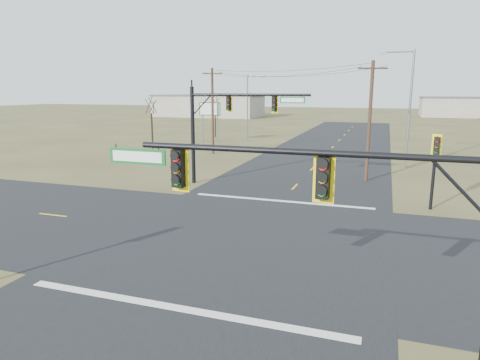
# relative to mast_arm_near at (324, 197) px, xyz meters

# --- Properties ---
(ground) EXTENTS (320.00, 320.00, 0.00)m
(ground) POSITION_rel_mast_arm_near_xyz_m (-4.90, 8.85, -4.64)
(ground) COLOR brown
(ground) RESTS_ON ground
(road_ew) EXTENTS (160.00, 14.00, 0.02)m
(road_ew) POSITION_rel_mast_arm_near_xyz_m (-4.90, 8.85, -4.63)
(road_ew) COLOR black
(road_ew) RESTS_ON ground
(road_ns) EXTENTS (14.00, 160.00, 0.02)m
(road_ns) POSITION_rel_mast_arm_near_xyz_m (-4.90, 8.85, -4.63)
(road_ns) COLOR black
(road_ns) RESTS_ON ground
(stop_bar_near) EXTENTS (12.00, 0.40, 0.01)m
(stop_bar_near) POSITION_rel_mast_arm_near_xyz_m (-4.90, 1.35, -4.61)
(stop_bar_near) COLOR silver
(stop_bar_near) RESTS_ON road_ns
(stop_bar_far) EXTENTS (12.00, 0.40, 0.01)m
(stop_bar_far) POSITION_rel_mast_arm_near_xyz_m (-4.90, 16.35, -4.61)
(stop_bar_far) COLOR silver
(stop_bar_far) RESTS_ON road_ns
(mast_arm_near) EXTENTS (10.33, 0.46, 6.35)m
(mast_arm_near) POSITION_rel_mast_arm_near_xyz_m (0.00, 0.00, 0.00)
(mast_arm_near) COLOR black
(mast_arm_near) RESTS_ON ground
(mast_arm_far) EXTENTS (9.25, 0.57, 7.49)m
(mast_arm_far) POSITION_rel_mast_arm_near_xyz_m (-9.94, 19.77, 0.75)
(mast_arm_far) COLOR black
(mast_arm_far) RESTS_ON ground
(pedestal_signal_ne) EXTENTS (0.63, 0.55, 4.70)m
(pedestal_signal_ne) POSITION_rel_mast_arm_near_xyz_m (4.32, 17.34, -1.26)
(pedestal_signal_ne) COLOR black
(pedestal_signal_ne) RESTS_ON ground
(utility_pole_near) EXTENTS (2.21, 0.93, 9.47)m
(utility_pole_near) POSITION_rel_mast_arm_near_xyz_m (0.12, 24.88, 0.28)
(utility_pole_near) COLOR #452C1D
(utility_pole_near) RESTS_ON ground
(utility_pole_far) EXTENTS (2.35, 0.28, 9.61)m
(utility_pole_far) POSITION_rel_mast_arm_near_xyz_m (-17.35, 34.83, 0.34)
(utility_pole_far) COLOR #452C1D
(utility_pole_far) RESTS_ON ground
(highway_sign) EXTENTS (2.93, 0.63, 5.57)m
(highway_sign) POSITION_rel_mast_arm_near_xyz_m (-21.80, 44.66, -0.67)
(highway_sign) COLOR slate
(highway_sign) RESTS_ON ground
(streetlight_a) EXTENTS (3.01, 0.30, 10.83)m
(streetlight_a) POSITION_rel_mast_arm_near_xyz_m (3.12, 32.49, 1.44)
(streetlight_a) COLOR slate
(streetlight_a) RESTS_ON ground
(streetlight_c) EXTENTS (2.60, 0.31, 9.30)m
(streetlight_c) POSITION_rel_mast_arm_near_xyz_m (-17.29, 48.23, 0.58)
(streetlight_c) COLOR slate
(streetlight_c) RESTS_ON ground
(bare_tree_a) EXTENTS (3.40, 3.40, 6.90)m
(bare_tree_a) POSITION_rel_mast_arm_near_xyz_m (-26.07, 36.23, 0.82)
(bare_tree_a) COLOR black
(bare_tree_a) RESTS_ON ground
(bare_tree_b) EXTENTS (3.45, 3.45, 6.88)m
(bare_tree_b) POSITION_rel_mast_arm_near_xyz_m (-23.74, 51.36, 0.86)
(bare_tree_b) COLOR black
(bare_tree_b) RESTS_ON ground
(warehouse_left) EXTENTS (28.00, 14.00, 5.50)m
(warehouse_left) POSITION_rel_mast_arm_near_xyz_m (-44.90, 98.85, -1.89)
(warehouse_left) COLOR #AAA397
(warehouse_left) RESTS_ON ground
(warehouse_mid) EXTENTS (20.00, 12.00, 5.00)m
(warehouse_mid) POSITION_rel_mast_arm_near_xyz_m (20.10, 118.85, -2.14)
(warehouse_mid) COLOR #AAA397
(warehouse_mid) RESTS_ON ground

